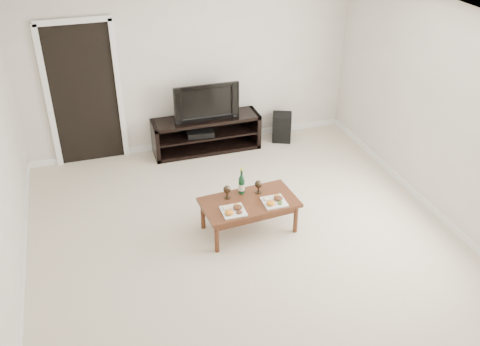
% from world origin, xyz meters
% --- Properties ---
extents(floor, '(5.50, 5.50, 0.00)m').
position_xyz_m(floor, '(0.00, 0.00, 0.00)').
color(floor, beige).
rests_on(floor, ground).
extents(back_wall, '(5.00, 0.04, 2.60)m').
position_xyz_m(back_wall, '(0.00, 2.77, 1.30)').
color(back_wall, silver).
rests_on(back_wall, ground).
extents(ceiling, '(5.00, 5.50, 0.04)m').
position_xyz_m(ceiling, '(0.00, 0.00, 2.62)').
color(ceiling, white).
rests_on(ceiling, back_wall).
extents(doorway, '(0.90, 0.02, 2.05)m').
position_xyz_m(doorway, '(-1.55, 2.73, 1.02)').
color(doorway, black).
rests_on(doorway, ground).
extents(media_console, '(1.64, 0.45, 0.55)m').
position_xyz_m(media_console, '(0.15, 2.50, 0.28)').
color(media_console, black).
rests_on(media_console, ground).
extents(television, '(0.98, 0.14, 0.57)m').
position_xyz_m(television, '(0.15, 2.50, 0.83)').
color(television, black).
rests_on(television, media_console).
extents(av_receiver, '(0.43, 0.34, 0.08)m').
position_xyz_m(av_receiver, '(0.05, 2.48, 0.33)').
color(av_receiver, black).
rests_on(av_receiver, media_console).
extents(subwoofer, '(0.39, 0.39, 0.45)m').
position_xyz_m(subwoofer, '(1.39, 2.47, 0.22)').
color(subwoofer, black).
rests_on(subwoofer, ground).
extents(coffee_table, '(1.18, 0.70, 0.42)m').
position_xyz_m(coffee_table, '(0.12, 0.33, 0.21)').
color(coffee_table, '#562D18').
rests_on(coffee_table, ground).
extents(plate_left, '(0.27, 0.27, 0.07)m').
position_xyz_m(plate_left, '(-0.12, 0.17, 0.45)').
color(plate_left, white).
rests_on(plate_left, coffee_table).
extents(plate_right, '(0.27, 0.27, 0.07)m').
position_xyz_m(plate_right, '(0.39, 0.21, 0.45)').
color(plate_right, white).
rests_on(plate_right, coffee_table).
extents(wine_bottle, '(0.07, 0.07, 0.35)m').
position_xyz_m(wine_bottle, '(0.09, 0.53, 0.59)').
color(wine_bottle, '#0F371D').
rests_on(wine_bottle, coffee_table).
extents(goblet_left, '(0.09, 0.09, 0.17)m').
position_xyz_m(goblet_left, '(-0.11, 0.48, 0.51)').
color(goblet_left, '#33281B').
rests_on(goblet_left, coffee_table).
extents(goblet_right, '(0.09, 0.09, 0.17)m').
position_xyz_m(goblet_right, '(0.29, 0.47, 0.51)').
color(goblet_right, '#33281B').
rests_on(goblet_right, coffee_table).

